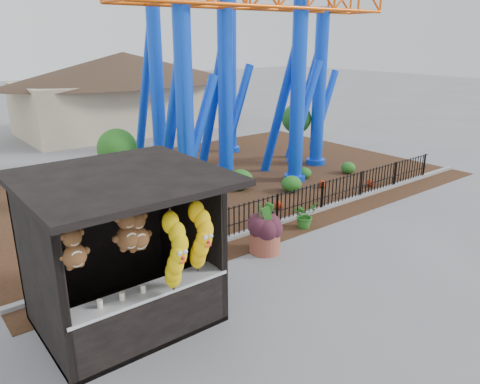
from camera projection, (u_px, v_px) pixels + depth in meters
ground at (276, 295)px, 10.41m from camera, size 120.00×120.00×0.00m
mulch_bed at (215, 180)px, 18.71m from camera, size 18.00×12.00×0.02m
curb at (305, 214)px, 14.97m from camera, size 18.00×0.18×0.12m
prize_booth at (128, 257)px, 8.84m from camera, size 3.50×3.40×3.12m
picket_fence at (325, 196)px, 15.36m from camera, size 12.20×0.06×1.00m
roller_coaster at (232, 9)px, 17.49m from camera, size 11.00×6.37×10.82m
terracotta_planter at (265, 241)px, 12.42m from camera, size 0.93×0.93×0.61m
planter_foliage at (265, 219)px, 12.22m from camera, size 0.70×0.70×0.64m
potted_plant at (305, 215)px, 13.97m from camera, size 0.76×0.67×0.81m
landscaping at (268, 183)px, 17.32m from camera, size 8.57×3.43×0.75m
pavilion at (125, 79)px, 27.84m from camera, size 15.00×15.00×4.80m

